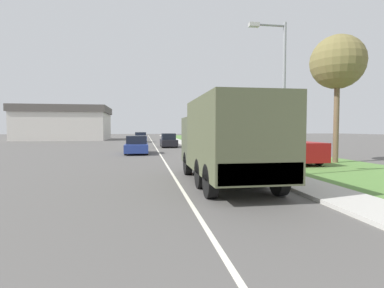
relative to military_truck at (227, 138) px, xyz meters
The scene contains 13 objects.
ground_plane 28.07m from the military_truck, 93.69° to the left, with size 180.00×180.00×0.00m, color #565451.
lane_centre_stripe 28.07m from the military_truck, 93.69° to the left, with size 0.12×120.00×0.00m.
sidewalk_right 28.14m from the military_truck, 84.49° to the left, with size 1.80×120.00×0.12m.
grass_strip_right 28.90m from the military_truck, 75.76° to the left, with size 7.00×120.00×0.02m.
military_truck is the anchor object (origin of this frame).
car_nearest_ahead 15.46m from the military_truck, 103.98° to the left, with size 1.90×4.58×1.52m.
car_second_ahead 23.85m from the military_truck, 90.73° to the left, with size 1.77×4.46×1.59m.
car_third_ahead 37.82m from the military_truck, 95.55° to the left, with size 1.94×3.90×1.58m.
pickup_truck 9.10m from the military_truck, 49.48° to the left, with size 2.09×5.61×1.80m.
lamp_post 3.85m from the military_truck, 27.33° to the left, with size 1.69×0.24×6.57m.
tree_mid_right 11.37m from the military_truck, 34.54° to the left, with size 3.26×3.26×7.81m.
tree_far_right 20.55m from the military_truck, 73.64° to the left, with size 3.11×3.11×6.30m.
building_distant 53.13m from the military_truck, 109.98° to the left, with size 16.38×12.59×6.39m.
Camera 1 is at (-1.28, 1.12, 2.10)m, focal length 28.00 mm.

